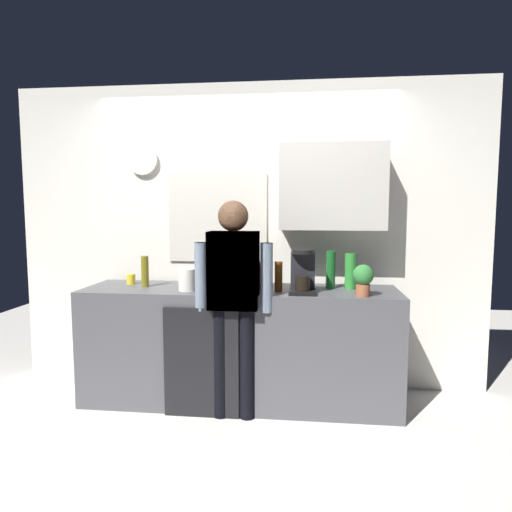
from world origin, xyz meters
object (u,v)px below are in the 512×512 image
(bottle_red_vinegar, at_px, (258,276))
(mixing_bowl, at_px, (242,280))
(bottle_dark_sauce, at_px, (265,275))
(bottle_green_wine, at_px, (331,270))
(bottle_olive_oil, at_px, (145,271))
(bottle_clear_soda, at_px, (351,271))
(person_at_sink, at_px, (234,291))
(person_guest, at_px, (234,291))
(cup_blue_mug, at_px, (238,285))
(potted_plant, at_px, (363,278))
(coffee_maker, at_px, (303,274))
(cup_yellow_cup, at_px, (131,279))
(cup_terracotta_mug, at_px, (207,283))
(bottle_amber_beer, at_px, (278,276))
(storage_canister, at_px, (188,280))

(bottle_red_vinegar, distance_m, mixing_bowl, 0.31)
(bottle_dark_sauce, distance_m, bottle_green_wine, 0.53)
(bottle_olive_oil, bearing_deg, bottle_clear_soda, 3.25)
(bottle_red_vinegar, height_order, person_at_sink, person_at_sink)
(bottle_clear_soda, relative_size, person_guest, 0.17)
(bottle_red_vinegar, relative_size, cup_blue_mug, 2.20)
(bottle_green_wine, height_order, potted_plant, bottle_green_wine)
(bottle_olive_oil, distance_m, bottle_dark_sauce, 0.97)
(bottle_olive_oil, xyz_separation_m, person_at_sink, (0.77, -0.30, -0.09))
(bottle_red_vinegar, xyz_separation_m, bottle_green_wine, (0.56, 0.14, 0.04))
(bottle_dark_sauce, relative_size, cup_blue_mug, 1.80)
(coffee_maker, distance_m, bottle_green_wine, 0.31)
(cup_blue_mug, bearing_deg, cup_yellow_cup, 165.91)
(bottle_red_vinegar, xyz_separation_m, person_at_sink, (-0.15, -0.25, -0.08))
(person_guest, bearing_deg, cup_blue_mug, -85.27)
(bottle_dark_sauce, height_order, bottle_red_vinegar, bottle_red_vinegar)
(cup_terracotta_mug, bearing_deg, person_guest, -45.44)
(bottle_amber_beer, distance_m, person_guest, 0.38)
(bottle_amber_beer, height_order, person_at_sink, person_at_sink)
(coffee_maker, bearing_deg, bottle_olive_oil, 173.76)
(coffee_maker, height_order, cup_yellow_cup, coffee_maker)
(cup_yellow_cup, bearing_deg, cup_blue_mug, -14.09)
(bottle_clear_soda, xyz_separation_m, bottle_green_wine, (-0.16, -0.01, 0.01))
(bottle_olive_oil, xyz_separation_m, person_guest, (0.77, -0.30, -0.09))
(bottle_green_wine, bearing_deg, potted_plant, -53.56)
(bottle_olive_oil, distance_m, mixing_bowl, 0.79)
(bottle_olive_oil, height_order, person_guest, person_guest)
(cup_blue_mug, bearing_deg, potted_plant, -5.22)
(bottle_amber_beer, xyz_separation_m, cup_terracotta_mug, (-0.57, 0.05, -0.07))
(storage_canister, bearing_deg, bottle_amber_beer, 3.65)
(cup_terracotta_mug, distance_m, mixing_bowl, 0.34)
(bottle_olive_oil, relative_size, cup_blue_mug, 2.50)
(coffee_maker, distance_m, cup_yellow_cup, 1.46)
(cup_terracotta_mug, bearing_deg, mixing_bowl, 44.51)
(bottle_amber_beer, bearing_deg, mixing_bowl, 138.95)
(bottle_dark_sauce, xyz_separation_m, bottle_green_wine, (0.53, -0.07, 0.06))
(bottle_dark_sauce, xyz_separation_m, cup_blue_mug, (-0.18, -0.28, -0.04))
(mixing_bowl, distance_m, person_at_sink, 0.49)
(bottle_clear_soda, distance_m, storage_canister, 1.27)
(bottle_red_vinegar, distance_m, bottle_green_wine, 0.57)
(cup_blue_mug, xyz_separation_m, person_guest, (-0.00, -0.17, -0.02))
(mixing_bowl, height_order, person_guest, person_guest)
(mixing_bowl, relative_size, storage_canister, 1.29)
(bottle_dark_sauce, bearing_deg, person_at_sink, -112.43)
(bottle_clear_soda, xyz_separation_m, mixing_bowl, (-0.88, 0.10, -0.10))
(person_at_sink, bearing_deg, storage_canister, 156.78)
(coffee_maker, height_order, potted_plant, coffee_maker)
(bottle_red_vinegar, bearing_deg, cup_blue_mug, -153.78)
(cup_yellow_cup, xyz_separation_m, potted_plant, (1.86, -0.32, 0.09))
(bottle_red_vinegar, xyz_separation_m, cup_terracotta_mug, (-0.41, 0.01, -0.06))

